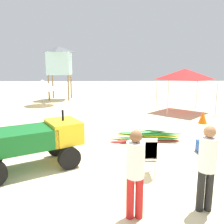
{
  "coord_description": "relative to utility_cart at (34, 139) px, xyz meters",
  "views": [
    {
      "loc": [
        -0.26,
        -4.64,
        2.66
      ],
      "look_at": [
        0.02,
        2.53,
        1.25
      ],
      "focal_mm": 36.74,
      "sensor_mm": 36.0,
      "label": 1
    }
  ],
  "objects": [
    {
      "name": "lifeguard_near_right",
      "position": [
        3.71,
        -2.03,
        0.16
      ],
      "size": [
        0.32,
        0.32,
        1.65
      ],
      "color": "black",
      "rests_on": "ground"
    },
    {
      "name": "lifeguard_tower",
      "position": [
        -1.73,
        13.42,
        2.39
      ],
      "size": [
        1.98,
        1.98,
        4.3
      ],
      "color": "olive",
      "rests_on": "ground"
    },
    {
      "name": "popup_canopy",
      "position": [
        6.67,
        7.63,
        1.47
      ],
      "size": [
        2.73,
        2.73,
        2.59
      ],
      "color": "#B2B2B7",
      "rests_on": "ground"
    },
    {
      "name": "surfboard_pile",
      "position": [
        3.43,
        2.13,
        -0.55
      ],
      "size": [
        2.71,
        0.91,
        0.48
      ],
      "color": "red",
      "rests_on": "ground"
    },
    {
      "name": "cooler_box",
      "position": [
        5.05,
        0.91,
        -0.6
      ],
      "size": [
        0.48,
        0.38,
        0.37
      ],
      "primitive_type": "cube",
      "color": "blue",
      "rests_on": "ground"
    },
    {
      "name": "ground",
      "position": [
        2.09,
        -1.23,
        -0.78
      ],
      "size": [
        80.0,
        80.0,
        0.0
      ],
      "primitive_type": "plane",
      "color": "beige"
    },
    {
      "name": "utility_cart",
      "position": [
        0.0,
        0.0,
        0.0
      ],
      "size": [
        2.81,
        2.27,
        1.5
      ],
      "color": "#146023",
      "rests_on": "ground"
    },
    {
      "name": "lifeguard_near_center",
      "position": [
        2.38,
        -2.2,
        0.15
      ],
      "size": [
        0.32,
        0.32,
        1.63
      ],
      "color": "red",
      "rests_on": "ground"
    },
    {
      "name": "beach_umbrella_left",
      "position": [
        -2.4,
        10.38,
        0.66
      ],
      "size": [
        2.05,
        2.05,
        1.81
      ],
      "color": "beige",
      "rests_on": "ground"
    },
    {
      "name": "stacked_plastic_chairs",
      "position": [
        2.86,
        -0.63,
        -0.18
      ],
      "size": [
        0.48,
        0.48,
        1.02
      ],
      "color": "white",
      "rests_on": "ground"
    },
    {
      "name": "traffic_cone_near",
      "position": [
        6.6,
        4.66,
        -0.49
      ],
      "size": [
        0.42,
        0.42,
        0.6
      ],
      "primitive_type": "cone",
      "color": "orange",
      "rests_on": "ground"
    }
  ]
}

